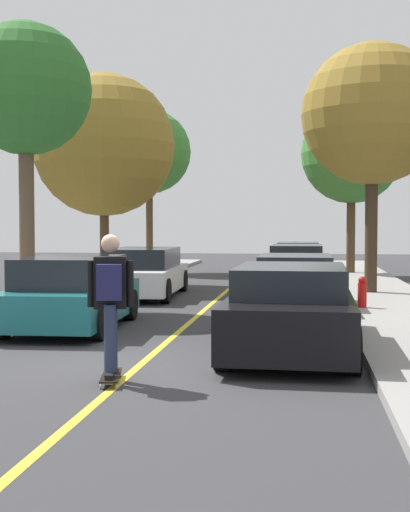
{
  "coord_description": "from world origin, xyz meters",
  "views": [
    {
      "loc": [
        2.27,
        -9.42,
        1.97
      ],
      "look_at": [
        -0.03,
        7.02,
        1.25
      ],
      "focal_mm": 48.93,
      "sensor_mm": 36.0,
      "label": 1
    }
  ],
  "objects_px": {
    "parked_car_right_far": "(297,265)",
    "skateboard": "(111,376)",
    "parked_car_left_near": "(144,273)",
    "parked_car_right_farthest": "(298,258)",
    "parked_car_right_near": "(295,283)",
    "street_tree_right_nearest": "(372,115)",
    "fire_hydrant": "(362,292)",
    "skateboarder": "(110,295)",
    "street_tree_left_near": "(104,145)",
    "parked_car_right_nearest": "(291,310)",
    "parked_car_left_nearest": "(72,294)",
    "street_tree_left_nearest": "(25,91)",
    "street_tree_left_far": "(149,152)",
    "street_tree_right_near": "(352,154)"
  },
  "relations": [
    {
      "from": "parked_car_right_far",
      "to": "skateboard",
      "type": "xyz_separation_m",
      "value": [
        -2.21,
        -15.05,
        -0.58
      ]
    },
    {
      "from": "parked_car_left_near",
      "to": "parked_car_right_farthest",
      "type": "distance_m",
      "value": 11.0
    },
    {
      "from": "parked_car_right_near",
      "to": "street_tree_right_nearest",
      "type": "distance_m",
      "value": 5.84
    },
    {
      "from": "fire_hydrant",
      "to": "skateboard",
      "type": "bearing_deg",
      "value": -116.42
    },
    {
      "from": "skateboard",
      "to": "skateboarder",
      "type": "bearing_deg",
      "value": -79.02
    },
    {
      "from": "street_tree_left_near",
      "to": "parked_car_right_near",
      "type": "bearing_deg",
      "value": -42.17
    },
    {
      "from": "parked_car_right_nearest",
      "to": "skateboard",
      "type": "relative_size",
      "value": 5.29
    },
    {
      "from": "parked_car_left_nearest",
      "to": "street_tree_left_near",
      "type": "bearing_deg",
      "value": 102.39
    },
    {
      "from": "parked_car_right_near",
      "to": "street_tree_left_nearest",
      "type": "xyz_separation_m",
      "value": [
        -6.25,
        -0.8,
        4.48
      ]
    },
    {
      "from": "parked_car_right_nearest",
      "to": "fire_hydrant",
      "type": "xyz_separation_m",
      "value": [
        1.5,
        5.04,
        -0.18
      ]
    },
    {
      "from": "parked_car_right_near",
      "to": "skateboarder",
      "type": "height_order",
      "value": "skateboarder"
    },
    {
      "from": "parked_car_right_nearest",
      "to": "parked_car_right_near",
      "type": "distance_m",
      "value": 5.55
    },
    {
      "from": "street_tree_left_nearest",
      "to": "street_tree_left_far",
      "type": "xyz_separation_m",
      "value": [
        -0.0,
        13.24,
        -0.04
      ]
    },
    {
      "from": "parked_car_left_near",
      "to": "skateboard",
      "type": "bearing_deg",
      "value": -79.22
    },
    {
      "from": "street_tree_left_far",
      "to": "skateboarder",
      "type": "bearing_deg",
      "value": -78.82
    },
    {
      "from": "skateboarder",
      "to": "parked_car_right_nearest",
      "type": "bearing_deg",
      "value": 48.23
    },
    {
      "from": "parked_car_right_far",
      "to": "street_tree_left_nearest",
      "type": "relative_size",
      "value": 0.68
    },
    {
      "from": "parked_car_right_farthest",
      "to": "skateboard",
      "type": "height_order",
      "value": "parked_car_right_farthest"
    },
    {
      "from": "parked_car_left_near",
      "to": "fire_hydrant",
      "type": "bearing_deg",
      "value": -27.73
    },
    {
      "from": "street_tree_left_nearest",
      "to": "parked_car_right_near",
      "type": "bearing_deg",
      "value": 7.29
    },
    {
      "from": "parked_car_right_farthest",
      "to": "skateboard",
      "type": "xyz_separation_m",
      "value": [
        -2.22,
        -20.64,
        -0.56
      ]
    },
    {
      "from": "parked_car_right_far",
      "to": "parked_car_right_farthest",
      "type": "distance_m",
      "value": 5.59
    },
    {
      "from": "street_tree_left_nearest",
      "to": "street_tree_left_far",
      "type": "relative_size",
      "value": 0.98
    },
    {
      "from": "parked_car_left_nearest",
      "to": "street_tree_right_near",
      "type": "height_order",
      "value": "street_tree_right_near"
    },
    {
      "from": "parked_car_left_near",
      "to": "parked_car_right_near",
      "type": "bearing_deg",
      "value": -30.57
    },
    {
      "from": "parked_car_left_nearest",
      "to": "parked_car_left_near",
      "type": "distance_m",
      "value": 6.13
    },
    {
      "from": "parked_car_right_near",
      "to": "street_tree_left_near",
      "type": "bearing_deg",
      "value": 137.83
    },
    {
      "from": "street_tree_right_nearest",
      "to": "skateboard",
      "type": "xyz_separation_m",
      "value": [
        -4.26,
        -11.26,
        -4.92
      ]
    },
    {
      "from": "parked_car_right_near",
      "to": "street_tree_left_nearest",
      "type": "relative_size",
      "value": 0.71
    },
    {
      "from": "parked_car_right_nearest",
      "to": "street_tree_right_near",
      "type": "relative_size",
      "value": 0.69
    },
    {
      "from": "parked_car_right_farthest",
      "to": "skateboarder",
      "type": "xyz_separation_m",
      "value": [
        -2.21,
        -20.68,
        0.45
      ]
    },
    {
      "from": "parked_car_right_nearest",
      "to": "fire_hydrant",
      "type": "height_order",
      "value": "parked_car_right_nearest"
    },
    {
      "from": "parked_car_right_farthest",
      "to": "fire_hydrant",
      "type": "distance_m",
      "value": 13.25
    },
    {
      "from": "parked_car_right_near",
      "to": "skateboard",
      "type": "relative_size",
      "value": 5.41
    },
    {
      "from": "fire_hydrant",
      "to": "skateboarder",
      "type": "distance_m",
      "value": 8.4
    },
    {
      "from": "parked_car_right_near",
      "to": "street_tree_right_near",
      "type": "distance_m",
      "value": 12.34
    },
    {
      "from": "parked_car_right_near",
      "to": "fire_hydrant",
      "type": "xyz_separation_m",
      "value": [
        1.5,
        -0.52,
        -0.15
      ]
    },
    {
      "from": "parked_car_left_nearest",
      "to": "skateboarder",
      "type": "relative_size",
      "value": 2.33
    },
    {
      "from": "street_tree_right_nearest",
      "to": "street_tree_right_near",
      "type": "distance_m",
      "value": 8.17
    },
    {
      "from": "street_tree_left_near",
      "to": "street_tree_right_nearest",
      "type": "bearing_deg",
      "value": -16.09
    },
    {
      "from": "skateboarder",
      "to": "fire_hydrant",
      "type": "bearing_deg",
      "value": 63.72
    },
    {
      "from": "street_tree_left_near",
      "to": "street_tree_right_near",
      "type": "height_order",
      "value": "street_tree_left_near"
    },
    {
      "from": "parked_car_left_nearest",
      "to": "street_tree_left_near",
      "type": "xyz_separation_m",
      "value": [
        -2.04,
        9.3,
        3.91
      ]
    },
    {
      "from": "parked_car_right_nearest",
      "to": "street_tree_left_far",
      "type": "xyz_separation_m",
      "value": [
        -6.25,
        18.0,
        4.4
      ]
    },
    {
      "from": "street_tree_left_far",
      "to": "street_tree_right_nearest",
      "type": "relative_size",
      "value": 0.98
    },
    {
      "from": "parked_car_left_near",
      "to": "parked_car_right_nearest",
      "type": "bearing_deg",
      "value": -62.37
    },
    {
      "from": "skateboarder",
      "to": "street_tree_right_nearest",
      "type": "bearing_deg",
      "value": 69.37
    },
    {
      "from": "parked_car_right_near",
      "to": "street_tree_right_nearest",
      "type": "height_order",
      "value": "street_tree_right_nearest"
    },
    {
      "from": "parked_car_left_nearest",
      "to": "parked_car_right_nearest",
      "type": "xyz_separation_m",
      "value": [
        4.21,
        -1.91,
        -0.01
      ]
    },
    {
      "from": "street_tree_left_near",
      "to": "parked_car_right_farthest",
      "type": "bearing_deg",
      "value": 48.16
    }
  ]
}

